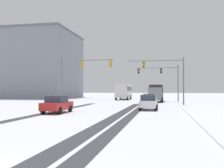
{
  "coord_description": "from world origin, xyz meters",
  "views": [
    {
      "loc": [
        5.39,
        -5.02,
        2.24
      ],
      "look_at": [
        0.0,
        22.99,
        2.8
      ],
      "focal_mm": 41.85,
      "sensor_mm": 36.0,
      "label": 1
    }
  ],
  "objects": [
    {
      "name": "traffic_signal_near_right",
      "position": [
        6.02,
        30.72,
        4.52
      ],
      "size": [
        7.58,
        0.6,
        6.5
      ],
      "color": "slate",
      "rests_on": "ground"
    },
    {
      "name": "office_building_far_left_block",
      "position": [
        -27.19,
        57.52,
        8.38
      ],
      "size": [
        20.98,
        19.14,
        16.75
      ],
      "color": "gray",
      "rests_on": "ground"
    },
    {
      "name": "wheel_track_right_lane",
      "position": [
        2.81,
        16.42,
        0.0
      ],
      "size": [
        0.81,
        36.12,
        0.01
      ],
      "primitive_type": "cube",
      "color": "#38383D",
      "rests_on": "ground"
    },
    {
      "name": "wheel_track_left_lane",
      "position": [
        -5.24,
        16.42,
        0.0
      ],
      "size": [
        0.98,
        36.12,
        0.01
      ],
      "primitive_type": "cube",
      "color": "#38383D",
      "rests_on": "ground"
    },
    {
      "name": "car_red_third",
      "position": [
        -4.31,
        18.06,
        0.82
      ],
      "size": [
        1.88,
        4.12,
        1.62
      ],
      "color": "red",
      "rests_on": "ground"
    },
    {
      "name": "car_white_second",
      "position": [
        3.95,
        23.34,
        0.82
      ],
      "size": [
        1.91,
        4.14,
        1.62
      ],
      "color": "silver",
      "rests_on": "ground"
    },
    {
      "name": "box_truck_delivery",
      "position": [
        4.33,
        41.73,
        1.63
      ],
      "size": [
        2.53,
        7.48,
        3.02
      ],
      "color": "slate",
      "rests_on": "ground"
    },
    {
      "name": "sidewalk_kerb_right",
      "position": [
        9.59,
        14.78,
        0.06
      ],
      "size": [
        4.0,
        36.12,
        0.12
      ],
      "primitive_type": "cube",
      "color": "white",
      "rests_on": "ground"
    },
    {
      "name": "bus_oncoming",
      "position": [
        -2.92,
        51.98,
        1.99
      ],
      "size": [
        2.89,
        11.06,
        3.38
      ],
      "color": "silver",
      "rests_on": "ground"
    },
    {
      "name": "car_silver_lead",
      "position": [
        3.79,
        29.51,
        0.82
      ],
      "size": [
        1.87,
        4.12,
        1.62
      ],
      "color": "#B7BABF",
      "rests_on": "ground"
    },
    {
      "name": "wheel_track_center",
      "position": [
        1.66,
        16.42,
        0.0
      ],
      "size": [
        1.01,
        36.12,
        0.01
      ],
      "primitive_type": "cube",
      "color": "#38383D",
      "rests_on": "ground"
    },
    {
      "name": "traffic_signal_far_right",
      "position": [
        5.55,
        42.87,
        4.7
      ],
      "size": [
        7.51,
        0.46,
        6.5
      ],
      "color": "slate",
      "rests_on": "ground"
    },
    {
      "name": "traffic_signal_near_left",
      "position": [
        -5.58,
        28.65,
        4.7
      ],
      "size": [
        7.44,
        0.76,
        6.5
      ],
      "color": "slate",
      "rests_on": "ground"
    }
  ]
}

